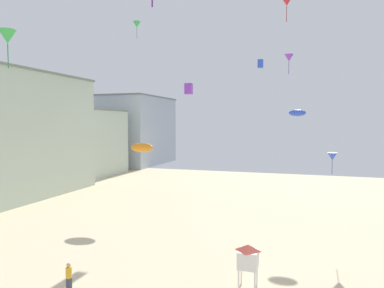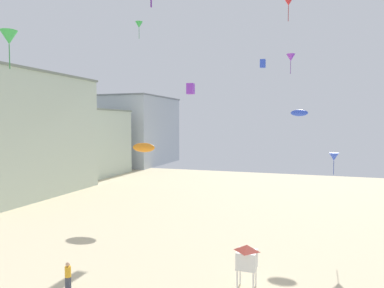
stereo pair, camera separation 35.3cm
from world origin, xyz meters
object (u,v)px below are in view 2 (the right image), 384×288
object	(u,v)px
kite_red_delta	(289,1)
kite_orange_parafoil	(144,147)
kite_flyer	(68,275)
kite_purple_delta_2	(291,58)
kite_purple_box	(191,89)
kite_blue_parafoil	(299,113)
kite_green_delta_2	(9,37)
kite_green_delta	(139,25)
kite_blue_delta	(334,157)
kite_blue_box	(263,63)
lifeguard_stand	(247,257)

from	to	relation	value
kite_red_delta	kite_orange_parafoil	size ratio (longest dim) A/B	0.89
kite_flyer	kite_purple_delta_2	bearing A→B (deg)	111.43
kite_purple_box	kite_blue_parafoil	xyz separation A→B (m)	(12.10, -0.74, -2.90)
kite_purple_box	kite_green_delta_2	distance (m)	20.15
kite_green_delta	kite_orange_parafoil	xyz separation A→B (m)	(2.47, -3.97, -14.30)
kite_flyer	kite_green_delta_2	size ratio (longest dim) A/B	0.59
kite_green_delta	kite_purple_box	xyz separation A→B (m)	(6.34, 0.40, -7.70)
kite_purple_box	kite_blue_delta	bearing A→B (deg)	-23.94
kite_blue_delta	kite_purple_delta_2	bearing A→B (deg)	135.44
kite_blue_delta	kite_purple_delta_2	size ratio (longest dim) A/B	0.97
kite_green_delta_2	kite_blue_box	bearing A→B (deg)	57.95
kite_purple_box	kite_purple_delta_2	bearing A→B (deg)	-14.41
lifeguard_stand	kite_green_delta_2	size ratio (longest dim) A/B	0.92
kite_green_delta_2	kite_blue_parafoil	size ratio (longest dim) A/B	1.60
kite_red_delta	kite_purple_box	world-z (taller)	kite_red_delta
lifeguard_stand	kite_blue_parafoil	bearing A→B (deg)	91.56
kite_red_delta	kite_purple_box	bearing A→B (deg)	163.53
kite_blue_delta	kite_blue_box	xyz separation A→B (m)	(-7.69, 12.18, 10.14)
kite_green_delta	kite_blue_parafoil	world-z (taller)	kite_green_delta
kite_flyer	kite_green_delta	distance (m)	30.96
kite_flyer	kite_blue_box	bearing A→B (deg)	125.91
kite_blue_delta	kite_green_delta_2	bearing A→B (deg)	-152.53
kite_purple_box	kite_blue_parafoil	bearing A→B (deg)	-3.51
kite_flyer	kite_blue_delta	world-z (taller)	kite_blue_delta
kite_green_delta	kite_purple_delta_2	bearing A→B (deg)	-8.08
lifeguard_stand	kite_purple_delta_2	xyz separation A→B (m)	(1.24, 16.49, 13.92)
kite_red_delta	kite_purple_box	distance (m)	13.82
lifeguard_stand	kite_green_delta_2	distance (m)	22.35
kite_blue_parafoil	kite_blue_box	xyz separation A→B (m)	(-4.61, 6.18, 6.24)
lifeguard_stand	kite_blue_delta	world-z (taller)	kite_blue_delta
kite_orange_parafoil	kite_blue_box	xyz separation A→B (m)	(11.36, 9.81, 9.93)
kite_orange_parafoil	kite_blue_delta	distance (m)	19.20
kite_purple_box	kite_orange_parafoil	distance (m)	8.80
kite_green_delta_2	kite_blue_delta	size ratio (longest dim) A/B	1.50
lifeguard_stand	kite_purple_box	distance (m)	24.69
kite_green_delta_2	kite_blue_parafoil	bearing A→B (deg)	42.22
kite_flyer	kite_blue_delta	distance (m)	22.47
lifeguard_stand	kite_blue_box	world-z (taller)	kite_blue_box
kite_flyer	lifeguard_stand	size ratio (longest dim) A/B	0.64
kite_blue_delta	kite_green_delta	bearing A→B (deg)	163.57
kite_green_delta	kite_blue_delta	bearing A→B (deg)	-16.43
kite_blue_delta	kite_blue_box	size ratio (longest dim) A/B	1.85
lifeguard_stand	kite_blue_delta	xyz separation A→B (m)	(5.15, 12.64, 4.72)
kite_red_delta	kite_green_delta	world-z (taller)	kite_red_delta
kite_green_delta_2	kite_purple_box	bearing A→B (deg)	67.90
kite_green_delta	kite_red_delta	bearing A→B (deg)	-9.36
kite_orange_parafoil	kite_blue_box	bearing A→B (deg)	40.80
kite_orange_parafoil	kite_blue_parafoil	world-z (taller)	kite_blue_parafoil
kite_blue_parafoil	kite_blue_box	size ratio (longest dim) A/B	1.73
kite_flyer	kite_blue_parafoil	bearing A→B (deg)	112.12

